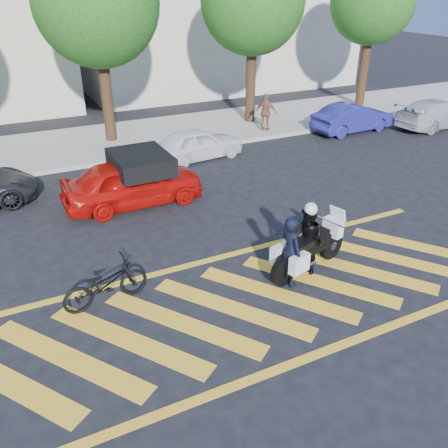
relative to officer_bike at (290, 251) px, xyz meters
name	(u,v)px	position (x,y,z in m)	size (l,w,h in m)	color
ground	(257,300)	(-0.95, -0.26, -0.82)	(90.00, 90.00, 0.00)	black
sidewalk	(112,141)	(-0.95, 11.74, -0.74)	(60.00, 5.00, 0.15)	#9E998E
crosswalk	(255,300)	(-0.99, -0.26, -0.81)	(12.33, 4.00, 0.01)	yellow
tree_center	(100,7)	(-0.82, 11.80, 4.28)	(4.60, 4.60, 7.56)	black
tree_right	(255,5)	(5.68, 11.80, 4.23)	(4.40, 4.40, 7.41)	black
tree_far_right	(373,4)	(12.18, 11.80, 4.13)	(4.00, 4.00, 7.10)	black
officer_bike	(290,251)	(0.00, 0.00, 0.00)	(0.59, 0.39, 1.63)	black
bicycle	(105,284)	(-3.80, 1.06, -0.34)	(0.63, 1.81, 0.95)	black
police_motorcycle	(308,250)	(0.64, 0.22, -0.24)	(2.35, 1.07, 1.06)	black
officer_moto	(308,241)	(0.62, 0.23, -0.01)	(0.78, 0.61, 1.61)	black
red_convertible	(133,182)	(-1.85, 5.55, -0.11)	(1.66, 4.12, 1.40)	#B80C08
parked_mid_right	(197,144)	(1.46, 8.41, -0.23)	(1.39, 3.45, 1.18)	white
parked_right	(353,118)	(8.95, 8.62, -0.20)	(1.31, 3.76, 1.24)	navy
parked_far_right	(436,114)	(12.85, 7.54, -0.20)	(1.72, 4.24, 1.23)	#B5B8BE
pedestrian_right	(266,112)	(5.39, 10.06, 0.12)	(0.92, 0.38, 1.58)	#8F5641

